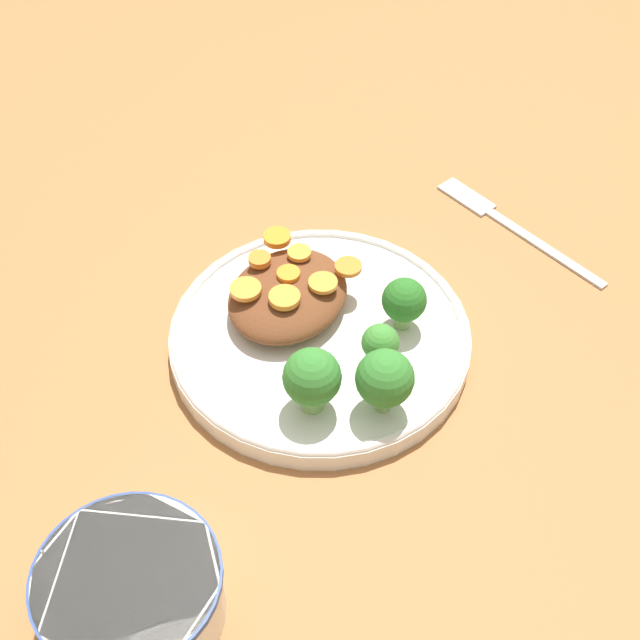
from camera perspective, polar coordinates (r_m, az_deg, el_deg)
The scene contains 17 objects.
ground_plane at distance 0.80m, azimuth 0.00°, elevation -1.62°, with size 4.00×4.00×0.00m, color #9E6638.
plate at distance 0.79m, azimuth 0.00°, elevation -1.04°, with size 0.27×0.27×0.02m.
dip_bowl at distance 0.65m, azimuth -12.00°, elevation -16.68°, with size 0.13×0.13×0.06m.
stew_mound at distance 0.79m, azimuth -2.07°, elevation 1.60°, with size 0.12×0.10×0.03m, color brown.
broccoli_floret_0 at distance 0.74m, azimuth 3.88°, elevation -1.53°, with size 0.03×0.03×0.04m.
broccoli_floret_1 at distance 0.71m, azimuth -0.51°, elevation -3.76°, with size 0.05×0.05×0.06m.
broccoli_floret_2 at distance 0.77m, azimuth 5.41°, elevation 1.21°, with size 0.04×0.04×0.05m.
broccoli_floret_3 at distance 0.71m, azimuth 4.17°, elevation -3.79°, with size 0.05×0.05×0.06m.
carrot_slice_0 at distance 0.78m, azimuth 0.19°, elevation 2.39°, with size 0.03×0.03×0.00m, color orange.
carrot_slice_1 at distance 0.81m, azimuth -1.34°, elevation 4.32°, with size 0.02×0.02×0.00m, color orange.
carrot_slice_2 at distance 0.78m, azimuth -4.78°, elevation 1.98°, with size 0.03×0.03×0.00m, color orange.
carrot_slice_3 at distance 0.77m, azimuth -2.29°, elevation 1.45°, with size 0.03×0.03×0.01m, color orange.
carrot_slice_4 at distance 0.79m, azimuth 1.65°, elevation 3.48°, with size 0.02×0.02×0.00m, color orange.
carrot_slice_5 at distance 0.80m, azimuth -3.89°, elevation 3.90°, with size 0.02×0.02×0.01m, color orange.
carrot_slice_6 at distance 0.82m, azimuth -2.76°, elevation 5.30°, with size 0.03×0.03×0.01m, color orange.
carrot_slice_7 at distance 0.79m, azimuth -2.03°, elevation 2.98°, with size 0.02×0.02×0.00m, color orange.
fork at distance 0.94m, azimuth 11.70°, elevation 6.28°, with size 0.09×0.20×0.01m.
Camera 1 is at (-0.46, -0.25, 0.60)m, focal length 50.00 mm.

